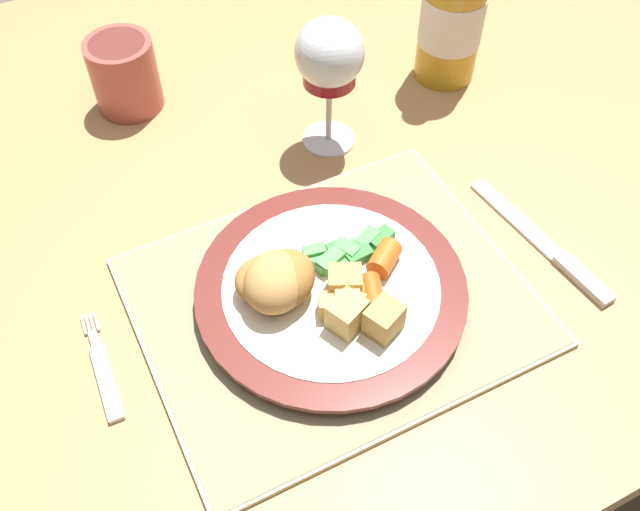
{
  "coord_description": "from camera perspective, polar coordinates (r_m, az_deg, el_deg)",
  "views": [
    {
      "loc": [
        -0.19,
        -0.55,
        1.31
      ],
      "look_at": [
        0.0,
        -0.17,
        0.78
      ],
      "focal_mm": 40.0,
      "sensor_mm": 36.0,
      "label": 1
    }
  ],
  "objects": [
    {
      "name": "fork",
      "position": [
        0.68,
        -16.9,
        -9.01
      ],
      "size": [
        0.02,
        0.12,
        0.01
      ],
      "color": "silver",
      "rests_on": "dining_table"
    },
    {
      "name": "dining_table",
      "position": [
        0.87,
        -5.15,
        3.03
      ],
      "size": [
        1.58,
        0.95,
        0.74
      ],
      "color": "#AD7F4C",
      "rests_on": "ground"
    },
    {
      "name": "roast_potatoes",
      "position": [
        0.65,
        2.76,
        -4.01
      ],
      "size": [
        0.07,
        0.09,
        0.03
      ],
      "color": "gold",
      "rests_on": "dinner_plate"
    },
    {
      "name": "placemat",
      "position": [
        0.7,
        1.11,
        -3.61
      ],
      "size": [
        0.36,
        0.3,
        0.01
      ],
      "color": "#CCB789",
      "rests_on": "dining_table"
    },
    {
      "name": "dinner_plate",
      "position": [
        0.68,
        0.66,
        -2.91
      ],
      "size": [
        0.26,
        0.26,
        0.02
      ],
      "color": "silver",
      "rests_on": "placemat"
    },
    {
      "name": "ground_plane",
      "position": [
        1.44,
        -3.23,
        -14.82
      ],
      "size": [
        6.0,
        6.0,
        0.0
      ],
      "primitive_type": "plane",
      "color": "brown"
    },
    {
      "name": "wine_glass",
      "position": [
        0.78,
        0.77,
        15.43
      ],
      "size": [
        0.07,
        0.07,
        0.16
      ],
      "color": "silver",
      "rests_on": "dining_table"
    },
    {
      "name": "breaded_croquettes",
      "position": [
        0.65,
        -3.54,
        -2.01
      ],
      "size": [
        0.09,
        0.09,
        0.05
      ],
      "color": "tan",
      "rests_on": "dinner_plate"
    },
    {
      "name": "drinking_cup",
      "position": [
        0.9,
        -15.4,
        13.88
      ],
      "size": [
        0.08,
        0.08,
        0.09
      ],
      "color": "#B24C42",
      "rests_on": "dining_table"
    },
    {
      "name": "green_beans_pile",
      "position": [
        0.7,
        2.11,
        0.43
      ],
      "size": [
        0.1,
        0.04,
        0.02
      ],
      "color": "#338438",
      "rests_on": "dinner_plate"
    },
    {
      "name": "glazed_carrots",
      "position": [
        0.67,
        4.22,
        -2.28
      ],
      "size": [
        0.1,
        0.08,
        0.02
      ],
      "color": "orange",
      "rests_on": "dinner_plate"
    },
    {
      "name": "table_knife",
      "position": [
        0.77,
        17.99,
        0.42
      ],
      "size": [
        0.04,
        0.2,
        0.01
      ],
      "color": "silver",
      "rests_on": "dining_table"
    }
  ]
}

